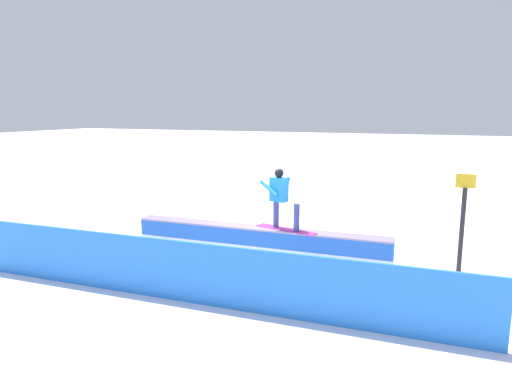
{
  "coord_description": "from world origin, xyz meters",
  "views": [
    {
      "loc": [
        -4.1,
        10.06,
        3.51
      ],
      "look_at": [
        -0.36,
        0.99,
        1.74
      ],
      "focal_mm": 32.02,
      "sensor_mm": 36.0,
      "label": 1
    }
  ],
  "objects": [
    {
      "name": "trail_marker",
      "position": [
        -4.58,
        -0.51,
        1.16
      ],
      "size": [
        0.4,
        0.1,
        2.17
      ],
      "color": "#262628",
      "rests_on": "ground_plane"
    },
    {
      "name": "safety_fence",
      "position": [
        0.0,
        3.17,
        0.58
      ],
      "size": [
        10.33,
        0.44,
        1.16
      ],
      "primitive_type": "cube",
      "rotation": [
        0.0,
        0.0,
        0.04
      ],
      "color": "#2B7FEF",
      "rests_on": "ground_plane"
    },
    {
      "name": "snowboarder",
      "position": [
        -0.57,
        -0.07,
        1.47
      ],
      "size": [
        1.61,
        0.7,
        1.47
      ],
      "color": "#B82E92",
      "rests_on": "grind_box"
    },
    {
      "name": "ground_plane",
      "position": [
        0.0,
        0.0,
        0.0
      ],
      "size": [
        120.0,
        120.0,
        0.0
      ],
      "primitive_type": "plane",
      "color": "white"
    },
    {
      "name": "grind_box",
      "position": [
        0.0,
        0.0,
        0.31
      ],
      "size": [
        6.48,
        0.71,
        0.68
      ],
      "color": "blue",
      "rests_on": "ground_plane"
    }
  ]
}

